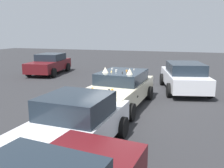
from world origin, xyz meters
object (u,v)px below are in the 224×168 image
object	(u,v)px
parked_sedan_behind_left	(49,64)
parked_sedan_near_left	(74,125)
parked_sedan_far_left	(184,77)
art_car_decorated	(120,89)

from	to	relation	value
parked_sedan_behind_left	parked_sedan_near_left	size ratio (longest dim) A/B	1.11
parked_sedan_far_left	parked_sedan_behind_left	bearing A→B (deg)	61.46
parked_sedan_behind_left	parked_sedan_far_left	bearing A→B (deg)	67.60
parked_sedan_near_left	parked_sedan_far_left	bearing A→B (deg)	164.85
parked_sedan_behind_left	parked_sedan_near_left	xyz separation A→B (m)	(-10.06, -7.11, -0.03)
art_car_decorated	parked_sedan_far_left	distance (m)	4.20
art_car_decorated	parked_sedan_near_left	world-z (taller)	art_car_decorated
art_car_decorated	parked_sedan_far_left	bearing A→B (deg)	148.20
parked_sedan_far_left	parked_sedan_behind_left	world-z (taller)	parked_sedan_far_left
parked_sedan_far_left	parked_sedan_near_left	distance (m)	7.89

